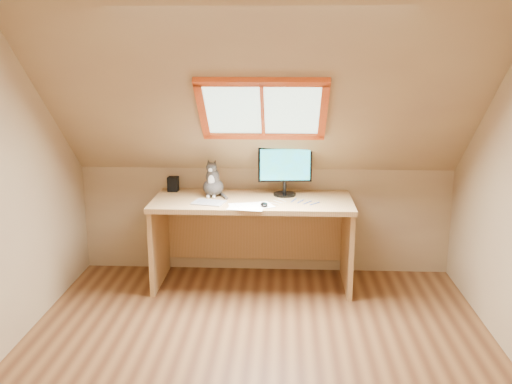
{
  "coord_description": "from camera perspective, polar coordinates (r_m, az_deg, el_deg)",
  "views": [
    {
      "loc": [
        0.18,
        -3.49,
        2.06
      ],
      "look_at": [
        -0.05,
        1.0,
        0.96
      ],
      "focal_mm": 40.0,
      "sensor_mm": 36.0,
      "label": 1
    }
  ],
  "objects": [
    {
      "name": "monitor",
      "position": [
        5.1,
        2.91,
        2.44
      ],
      "size": [
        0.48,
        0.2,
        0.44
      ],
      "color": "black",
      "rests_on": "desk"
    },
    {
      "name": "cat",
      "position": [
        5.12,
        -4.34,
        0.93
      ],
      "size": [
        0.21,
        0.24,
        0.34
      ],
      "color": "#4B4642",
      "rests_on": "desk"
    },
    {
      "name": "mouse",
      "position": [
        4.78,
        0.82,
        -1.27
      ],
      "size": [
        0.08,
        0.12,
        0.03
      ],
      "primitive_type": "ellipsoid",
      "rotation": [
        0.0,
        0.0,
        0.13
      ],
      "color": "black",
      "rests_on": "desk"
    },
    {
      "name": "papers",
      "position": [
        4.79,
        -0.91,
        -1.42
      ],
      "size": [
        0.35,
        0.3,
        0.01
      ],
      "color": "white",
      "rests_on": "desk"
    },
    {
      "name": "ground",
      "position": [
        4.06,
        -0.01,
        -16.75
      ],
      "size": [
        3.5,
        3.5,
        0.0
      ],
      "primitive_type": "plane",
      "color": "brown",
      "rests_on": "ground"
    },
    {
      "name": "desk_speaker",
      "position": [
        5.36,
        -8.28,
        0.8
      ],
      "size": [
        0.1,
        0.1,
        0.14
      ],
      "primitive_type": "cube",
      "rotation": [
        0.0,
        0.0,
        -0.05
      ],
      "color": "black",
      "rests_on": "desk"
    },
    {
      "name": "graphics_tablet",
      "position": [
        4.91,
        -4.74,
        -1.06
      ],
      "size": [
        0.3,
        0.25,
        0.01
      ],
      "primitive_type": "cube",
      "rotation": [
        0.0,
        0.0,
        -0.23
      ],
      "color": "#B2B2B7",
      "rests_on": "desk"
    },
    {
      "name": "room_shell",
      "position": [
        3.46,
        -0.08,
        3.28
      ],
      "size": [
        3.52,
        3.52,
        2.41
      ],
      "color": "tan",
      "rests_on": "ground"
    },
    {
      "name": "cables",
      "position": [
        4.91,
        3.73,
        -1.03
      ],
      "size": [
        0.51,
        0.26,
        0.01
      ],
      "color": "silver",
      "rests_on": "desk"
    },
    {
      "name": "desk",
      "position": [
        5.17,
        -0.31,
        -3.02
      ],
      "size": [
        1.76,
        0.77,
        0.8
      ],
      "color": "tan",
      "rests_on": "ground"
    }
  ]
}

